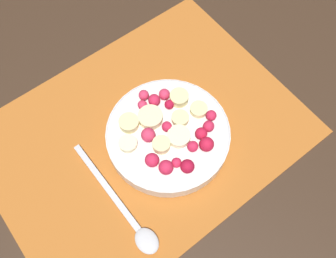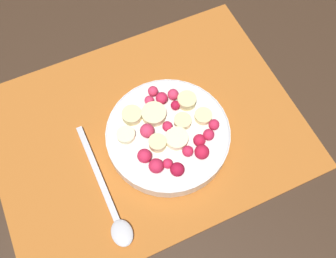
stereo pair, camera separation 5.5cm
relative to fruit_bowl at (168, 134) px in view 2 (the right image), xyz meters
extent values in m
plane|color=#382619|center=(0.02, -0.03, -0.02)|extent=(3.00, 3.00, 0.00)
cube|color=#B26023|center=(0.02, -0.03, -0.02)|extent=(0.48, 0.36, 0.01)
cylinder|color=white|center=(0.00, 0.00, -0.01)|extent=(0.19, 0.19, 0.02)
torus|color=white|center=(0.00, 0.00, 0.00)|extent=(0.19, 0.19, 0.01)
cylinder|color=white|center=(0.00, 0.00, 0.01)|extent=(0.17, 0.17, 0.00)
cylinder|color=beige|center=(0.01, -0.03, 0.02)|extent=(0.05, 0.05, 0.01)
cylinder|color=beige|center=(0.02, 0.01, 0.02)|extent=(0.03, 0.03, 0.01)
cylinder|color=beige|center=(-0.06, 0.00, 0.01)|extent=(0.04, 0.04, 0.01)
cylinder|color=#F4EAB7|center=(-0.01, 0.02, 0.01)|extent=(0.04, 0.04, 0.01)
cylinder|color=#F4EAB7|center=(0.06, -0.02, 0.01)|extent=(0.03, 0.03, 0.01)
cylinder|color=beige|center=(0.04, -0.04, 0.02)|extent=(0.04, 0.04, 0.01)
cylinder|color=beige|center=(-0.05, -0.03, 0.02)|extent=(0.03, 0.03, 0.01)
cylinder|color=beige|center=(-0.03, 0.00, 0.01)|extent=(0.04, 0.04, 0.01)
sphere|color=#D12347|center=(0.05, 0.03, 0.02)|extent=(0.02, 0.02, 0.02)
sphere|color=red|center=(-0.03, 0.05, 0.02)|extent=(0.02, 0.02, 0.02)
sphere|color=#D12347|center=(-0.01, -0.05, 0.02)|extent=(0.02, 0.02, 0.02)
sphere|color=#D12347|center=(0.00, 0.00, 0.02)|extent=(0.02, 0.02, 0.02)
sphere|color=#D12347|center=(-0.06, 0.02, 0.02)|extent=(0.02, 0.02, 0.02)
sphere|color=#D12347|center=(0.02, 0.05, 0.02)|extent=(0.01, 0.01, 0.01)
sphere|color=#DB3356|center=(-0.03, -0.05, 0.02)|extent=(0.02, 0.02, 0.02)
sphere|color=#DB3356|center=(0.03, -0.01, 0.02)|extent=(0.02, 0.02, 0.02)
sphere|color=#B21433|center=(0.01, 0.06, 0.02)|extent=(0.02, 0.02, 0.02)
sphere|color=#B21433|center=(-0.03, -0.03, 0.02)|extent=(0.01, 0.01, 0.01)
sphere|color=#D12347|center=(-0.05, 0.03, 0.02)|extent=(0.02, 0.02, 0.02)
sphere|color=red|center=(-0.03, 0.04, 0.02)|extent=(0.02, 0.02, 0.02)
sphere|color=#D12347|center=(0.04, 0.05, 0.02)|extent=(0.02, 0.02, 0.02)
sphere|color=#DB3356|center=(0.01, -0.06, 0.02)|extent=(0.01, 0.01, 0.01)
sphere|color=#DB3356|center=(-0.01, -0.07, 0.02)|extent=(0.02, 0.02, 0.02)
sphere|color=#D12347|center=(-0.01, 0.04, 0.02)|extent=(0.02, 0.02, 0.02)
cube|color=silver|center=(0.12, 0.01, -0.02)|extent=(0.01, 0.16, 0.00)
ellipsoid|color=silver|center=(0.12, 0.10, -0.01)|extent=(0.03, 0.04, 0.01)
camera|label=1|loc=(0.15, 0.19, 0.51)|focal=40.00mm
camera|label=2|loc=(0.10, 0.22, 0.51)|focal=40.00mm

